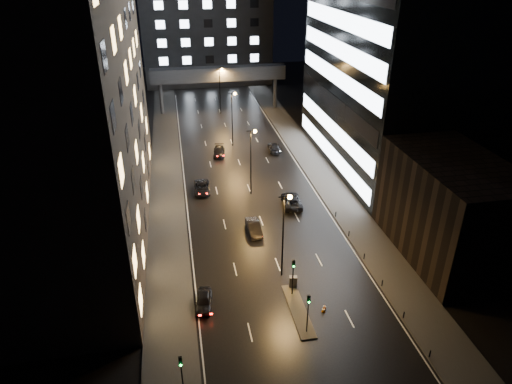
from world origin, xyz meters
TOP-DOWN VIEW (x-y plane):
  - ground at (0.00, 40.00)m, footprint 160.00×160.00m
  - sidewalk_left at (-12.50, 35.00)m, footprint 5.00×110.00m
  - sidewalk_right at (12.50, 35.00)m, footprint 5.00×110.00m
  - building_left at (-22.50, 24.00)m, footprint 15.00×48.00m
  - building_right_low at (20.00, 9.00)m, footprint 10.00×18.00m
  - building_right_glass at (25.00, 36.00)m, footprint 20.00×36.00m
  - building_far at (0.00, 98.00)m, footprint 34.00×14.00m
  - skybridge at (0.00, 70.00)m, footprint 30.00×3.00m
  - median_island at (0.30, 2.00)m, footprint 1.60×8.00m
  - traffic_signal_near at (0.30, 4.49)m, footprint 0.28×0.34m
  - traffic_signal_far at (0.30, -1.01)m, footprint 0.28×0.34m
  - traffic_signal_corner at (-11.50, -6.01)m, footprint 0.28×0.34m
  - bollard_row at (10.20, 6.50)m, footprint 0.12×25.12m
  - streetlight_near at (0.16, 8.00)m, footprint 1.45×0.50m
  - streetlight_mid_a at (0.16, 28.00)m, footprint 1.45×0.50m
  - streetlight_mid_b at (0.16, 48.00)m, footprint 1.45×0.50m
  - streetlight_far at (0.16, 68.00)m, footprint 1.45×0.50m
  - car_away_a at (-9.00, 4.48)m, footprint 2.11×4.15m
  - car_away_b at (-1.50, 17.28)m, footprint 1.68×4.60m
  - car_away_c at (-7.20, 29.99)m, footprint 2.56×5.16m
  - car_away_d at (-3.06, 43.77)m, footprint 2.57×5.01m
  - car_toward_a at (5.11, 23.45)m, footprint 3.00×5.69m
  - car_toward_b at (7.06, 43.92)m, footprint 2.43×5.03m
  - utility_cabinet at (0.70, 5.70)m, footprint 0.92×0.70m
  - cone_a at (3.00, 1.82)m, footprint 0.49×0.49m
  - cone_b at (2.77, 1.44)m, footprint 0.50×0.50m

SIDE VIEW (x-z plane):
  - ground at x=0.00m, z-range 0.00..0.00m
  - sidewalk_left at x=-12.50m, z-range 0.00..0.15m
  - sidewalk_right at x=12.50m, z-range 0.00..0.15m
  - median_island at x=0.30m, z-range 0.00..0.15m
  - cone_a at x=3.00m, z-range 0.00..0.51m
  - cone_b at x=2.77m, z-range 0.00..0.55m
  - bollard_row at x=10.20m, z-range 0.00..0.90m
  - car_away_a at x=-9.00m, z-range 0.00..1.35m
  - car_away_d at x=-3.06m, z-range 0.00..1.39m
  - car_away_c at x=-7.20m, z-range 0.00..1.41m
  - car_toward_b at x=7.06m, z-range 0.00..1.41m
  - car_away_b at x=-1.50m, z-range 0.00..1.51m
  - car_toward_a at x=5.11m, z-range 0.00..1.53m
  - utility_cabinet at x=0.70m, z-range 0.15..1.42m
  - traffic_signal_corner at x=-11.50m, z-range 0.74..5.14m
  - traffic_signal_near at x=0.30m, z-range 0.89..5.29m
  - traffic_signal_far at x=0.30m, z-range 0.89..5.29m
  - building_right_low at x=20.00m, z-range 0.00..12.00m
  - streetlight_near at x=0.16m, z-range 1.42..11.57m
  - streetlight_mid_a at x=0.16m, z-range 1.42..11.57m
  - streetlight_mid_b at x=0.16m, z-range 1.42..11.57m
  - streetlight_far at x=0.16m, z-range 1.42..11.57m
  - skybridge at x=0.00m, z-range 3.34..13.34m
  - building_far at x=0.00m, z-range 0.00..25.00m
  - building_left at x=-22.50m, z-range 0.00..40.00m
  - building_right_glass at x=25.00m, z-range 0.00..45.00m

